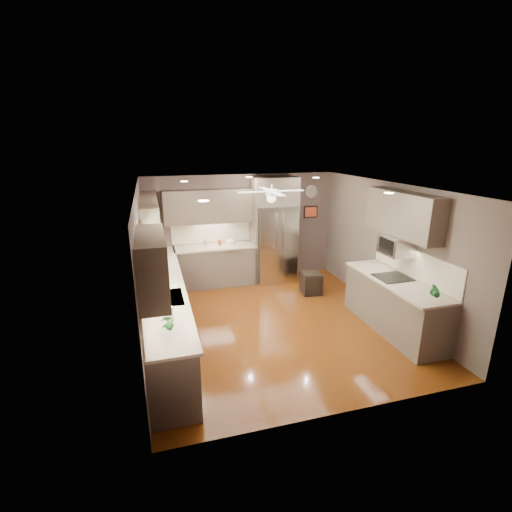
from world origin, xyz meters
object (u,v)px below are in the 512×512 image
potted_plant_left (168,322)px  stool (311,283)px  soap_bottle (157,285)px  canister_d (220,242)px  refrigerator (274,232)px  potted_plant_right (436,292)px  microwave (396,245)px  bowl (230,244)px  canister_b (205,244)px  paper_towel (169,316)px

potted_plant_left → stool: (3.17, 2.76, -0.86)m
soap_bottle → canister_d: bearing=58.5°
canister_d → refrigerator: (1.29, -0.10, 0.19)m
soap_bottle → potted_plant_right: (3.96, -1.57, 0.06)m
potted_plant_left → microwave: microwave is taller
microwave → bowl: bearing=130.8°
bowl → microwave: bearing=-49.2°
microwave → soap_bottle: bearing=174.3°
canister_b → paper_towel: (-1.00, -3.65, 0.07)m
soap_bottle → refrigerator: refrigerator is taller
microwave → paper_towel: (-3.96, -0.89, -0.40)m
paper_towel → refrigerator: bearing=53.8°
microwave → stool: (-0.81, 1.65, -1.24)m
stool → microwave: bearing=-63.8°
soap_bottle → stool: 3.59m
potted_plant_left → paper_towel: bearing=82.1°
potted_plant_left → microwave: (3.98, 1.10, 0.38)m
potted_plant_left → bowl: bearing=67.3°
canister_d → bowl: 0.25m
potted_plant_left → paper_towel: 0.22m
soap_bottle → stool: soap_bottle is taller
potted_plant_left → canister_d: bearing=70.7°
soap_bottle → potted_plant_right: potted_plant_right is taller
refrigerator → potted_plant_right: bearing=-72.7°
refrigerator → stool: (0.51, -1.06, -0.95)m
refrigerator → potted_plant_left: bearing=-124.9°
bowl → refrigerator: refrigerator is taller
canister_b → potted_plant_right: 4.84m
potted_plant_left → stool: bearing=41.0°
canister_b → potted_plant_left: bearing=-104.9°
potted_plant_left → paper_towel: (0.03, 0.21, -0.02)m
stool → potted_plant_left: bearing=-139.0°
soap_bottle → microwave: bearing=-5.7°
canister_b → soap_bottle: 2.61m
canister_d → bowl: size_ratio=0.51×
canister_b → bowl: (0.58, -0.01, -0.04)m
stool → paper_towel: 4.13m
refrigerator → paper_towel: 4.46m
canister_d → microwave: size_ratio=0.19×
canister_b → microwave: (2.96, -2.76, 0.47)m
canister_d → paper_towel: paper_towel is taller
bowl → paper_towel: bearing=-113.4°
canister_d → refrigerator: refrigerator is taller
soap_bottle → stool: bearing=20.8°
canister_d → paper_towel: bearing=-110.0°
soap_bottle → refrigerator: (2.76, 2.30, 0.16)m
paper_towel → canister_b: bearing=74.7°
soap_bottle → bowl: soap_bottle is taller
microwave → canister_b: bearing=137.0°
stool → soap_bottle: bearing=-159.2°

